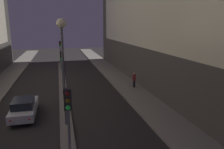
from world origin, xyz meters
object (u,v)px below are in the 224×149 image
Objects in this scene: traffic_light_near at (68,117)px; pedestrian_on_right_sidewalk at (134,79)px; traffic_light_far at (60,49)px; street_lamp at (62,46)px; car_left_lane at (24,108)px; traffic_light_mid at (62,63)px.

pedestrian_on_right_sidewalk is (8.09, 14.59, -2.43)m from traffic_light_near.
traffic_light_near and traffic_light_far have the same top height.
street_lamp is 6.52m from car_left_lane.
street_lamp reaches higher than car_left_lane.
traffic_light_near is at bearing -90.00° from traffic_light_far.
traffic_light_mid reaches higher than car_left_lane.
traffic_light_far is at bearing 80.32° from car_left_lane.
street_lamp is 1.64× the size of car_left_lane.
car_left_lane is at bearing 141.36° from street_lamp.
car_left_lane is (-3.20, 2.55, -5.07)m from street_lamp.
traffic_light_mid is 0.61× the size of street_lamp.
traffic_light_near is at bearing -90.00° from traffic_light_mid.
traffic_light_mid is at bearing 90.00° from traffic_light_near.
traffic_light_mid is (0.00, 13.50, 0.00)m from traffic_light_near.
traffic_light_far is 21.41m from street_lamp.
traffic_light_mid is 1.00× the size of traffic_light_far.
traffic_light_far is 2.63× the size of pedestrian_on_right_sidewalk.
traffic_light_near is 27.75m from traffic_light_far.
traffic_light_mid is at bearing 90.00° from street_lamp.
street_lamp reaches higher than traffic_light_near.
traffic_light_near is 13.50m from traffic_light_mid.
street_lamp reaches higher than pedestrian_on_right_sidewalk.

